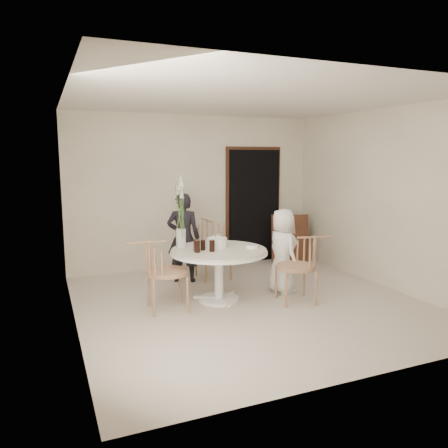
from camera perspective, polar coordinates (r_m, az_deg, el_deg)
name	(u,v)px	position (r m, az deg, el deg)	size (l,w,h in m)	color
ground	(249,303)	(6.07, 3.35, -10.22)	(4.50, 4.50, 0.00)	beige
room_shell	(251,184)	(5.75, 3.50, 5.22)	(4.50, 4.50, 4.50)	silver
doorway	(254,206)	(8.27, 3.93, 2.34)	(1.00, 0.10, 2.10)	black
door_trim	(253,203)	(8.30, 3.81, 2.78)	(1.12, 0.03, 2.22)	#512F1C
table	(219,257)	(5.98, -0.67, -4.36)	(1.33, 1.33, 0.73)	white
picture_frame	(290,239)	(8.26, 8.60, -1.94)	(0.69, 0.05, 0.91)	#512F1C
chair_far	(210,240)	(7.22, -1.83, -2.11)	(0.54, 0.58, 0.95)	#A37A58
chair_right	(305,259)	(6.07, 10.53, -4.55)	(0.60, 0.57, 0.92)	#A37A58
chair_left	(157,265)	(5.66, -8.75, -5.37)	(0.59, 0.55, 0.93)	#A37A58
girl	(183,238)	(6.93, -5.33, -1.77)	(0.52, 0.34, 1.42)	black
boy	(283,251)	(6.42, 7.67, -3.51)	(0.60, 0.39, 1.23)	white
birthday_cake	(217,243)	(6.06, -0.92, -2.44)	(0.28, 0.28, 0.18)	white
cola_tumbler_a	(196,245)	(5.84, -3.67, -2.78)	(0.07, 0.07, 0.16)	black
cola_tumbler_b	(212,246)	(5.79, -1.58, -2.86)	(0.07, 0.07, 0.16)	black
cola_tumbler_c	(197,246)	(5.75, -3.52, -2.95)	(0.07, 0.07, 0.16)	black
cola_tumbler_d	(203,245)	(5.88, -2.77, -2.77)	(0.07, 0.07, 0.14)	black
plate_stack	(252,246)	(6.04, 3.67, -2.94)	(0.18, 0.18, 0.04)	white
flower_vase	(181,219)	(6.07, -5.68, 0.62)	(0.14, 0.14, 1.01)	#B7C1BB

